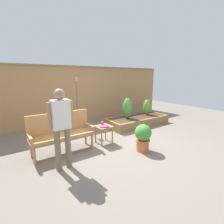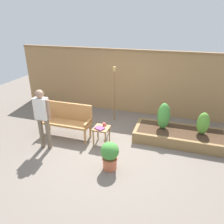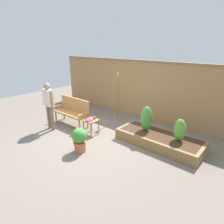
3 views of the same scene
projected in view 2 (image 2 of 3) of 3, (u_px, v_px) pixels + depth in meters
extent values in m
plane|color=#70665B|center=(110.00, 150.00, 5.55)|extent=(14.00, 14.00, 0.00)
cube|color=#A37A4C|center=(134.00, 83.00, 7.40)|extent=(8.40, 0.10, 2.10)
cube|color=olive|center=(135.00, 50.00, 6.97)|extent=(8.40, 0.14, 0.06)
cylinder|color=#B77F47|center=(90.00, 130.00, 6.08)|extent=(0.06, 0.06, 0.40)
cylinder|color=#B77F47|center=(85.00, 137.00, 5.77)|extent=(0.06, 0.06, 0.40)
cylinder|color=#B77F47|center=(49.00, 124.00, 6.45)|extent=(0.06, 0.06, 0.40)
cylinder|color=#B77F47|center=(42.00, 129.00, 6.14)|extent=(0.06, 0.06, 0.40)
cube|color=#B77F47|center=(65.00, 123.00, 6.02)|extent=(1.44, 0.48, 0.06)
cube|color=#B77F47|center=(68.00, 111.00, 6.09)|extent=(1.44, 0.06, 0.48)
cube|color=#B77F47|center=(43.00, 115.00, 6.16)|extent=(0.06, 0.48, 0.04)
cube|color=#B77F47|center=(88.00, 122.00, 5.77)|extent=(0.06, 0.48, 0.04)
cylinder|color=#9E7042|center=(109.00, 134.00, 5.84)|extent=(0.04, 0.04, 0.44)
cylinder|color=#9E7042|center=(105.00, 140.00, 5.55)|extent=(0.04, 0.04, 0.44)
cylinder|color=#9E7042|center=(98.00, 132.00, 5.93)|extent=(0.04, 0.04, 0.44)
cylinder|color=#9E7042|center=(93.00, 138.00, 5.65)|extent=(0.04, 0.04, 0.44)
cube|color=#9E7042|center=(101.00, 128.00, 5.65)|extent=(0.40, 0.40, 0.04)
cylinder|color=#CC4C47|center=(104.00, 124.00, 5.71)|extent=(0.08, 0.08, 0.08)
torus|color=#CC4C47|center=(106.00, 125.00, 5.70)|extent=(0.06, 0.01, 0.06)
cube|color=#7F3875|center=(100.00, 128.00, 5.58)|extent=(0.29, 0.26, 0.03)
cylinder|color=#C66642|center=(110.00, 164.00, 4.83)|extent=(0.30, 0.30, 0.24)
cylinder|color=#C66642|center=(110.00, 159.00, 4.77)|extent=(0.34, 0.34, 0.04)
sphere|color=#428938|center=(110.00, 151.00, 4.69)|extent=(0.40, 0.40, 0.40)
cube|color=olive|center=(179.00, 145.00, 5.50)|extent=(2.40, 0.09, 0.30)
cube|color=olive|center=(180.00, 128.00, 6.30)|extent=(2.40, 0.09, 0.30)
cube|color=olive|center=(137.00, 130.00, 6.22)|extent=(0.09, 0.82, 0.30)
cube|color=#422D1E|center=(179.00, 136.00, 5.90)|extent=(2.22, 0.82, 0.30)
cylinder|color=brown|center=(162.00, 127.00, 5.98)|extent=(0.04, 0.04, 0.06)
ellipsoid|color=#428938|center=(164.00, 116.00, 5.85)|extent=(0.34, 0.34, 0.73)
cylinder|color=brown|center=(201.00, 133.00, 5.70)|extent=(0.04, 0.04, 0.06)
ellipsoid|color=#569333|center=(203.00, 123.00, 5.59)|extent=(0.31, 0.31, 0.60)
cylinder|color=brown|center=(114.00, 97.00, 6.82)|extent=(0.03, 0.03, 1.62)
cylinder|color=#AD894C|center=(114.00, 69.00, 6.47)|extent=(0.10, 0.10, 0.13)
cylinder|color=#70604C|center=(48.00, 134.00, 5.47)|extent=(0.11, 0.11, 0.82)
cylinder|color=#70604C|center=(41.00, 133.00, 5.53)|extent=(0.11, 0.11, 0.82)
cube|color=silver|center=(41.00, 109.00, 5.23)|extent=(0.32, 0.20, 0.54)
cylinder|color=#9E755B|center=(49.00, 109.00, 5.17)|extent=(0.07, 0.07, 0.49)
cylinder|color=#9E755B|center=(34.00, 108.00, 5.29)|extent=(0.07, 0.07, 0.49)
sphere|color=#9E755B|center=(39.00, 94.00, 5.08)|extent=(0.20, 0.20, 0.20)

